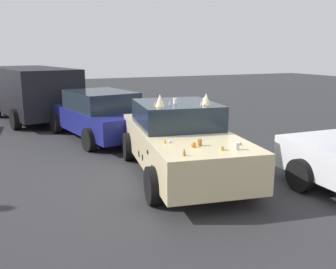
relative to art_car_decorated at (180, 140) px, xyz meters
name	(u,v)px	position (x,y,z in m)	size (l,w,h in m)	color
ground_plane	(181,174)	(-0.08, 0.01, -0.74)	(60.00, 60.00, 0.00)	#2D2D30
art_car_decorated	(180,140)	(0.00, 0.00, 0.00)	(4.72, 2.56, 1.74)	beige
parked_van_behind_right	(33,91)	(8.16, 2.25, 0.38)	(5.38, 3.07, 1.98)	black
parked_sedan_behind_left	(99,114)	(4.09, 0.72, -0.02)	(4.62, 2.52, 1.43)	navy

